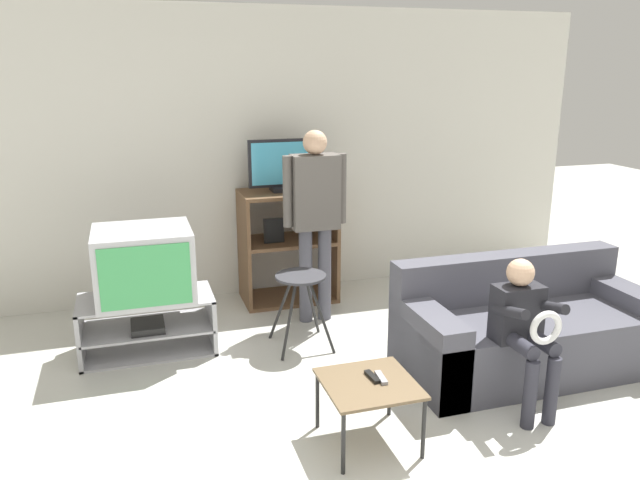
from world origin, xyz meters
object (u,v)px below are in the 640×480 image
Objects in this scene: folding_stool at (301,286)px; remote_control_white at (381,378)px; media_shelf at (288,245)px; couch at (524,331)px; person_standing_adult at (315,208)px; person_seated_child at (525,323)px; tv_stand at (148,325)px; snack_table at (369,388)px; television_main at (144,264)px; remote_control_black at (372,377)px; television_flat at (283,167)px.

folding_stool is 1.35m from remote_control_white.
remote_control_white is (-0.06, -2.35, -0.13)m from media_shelf.
person_standing_adult is at bearing 132.64° from couch.
person_standing_adult reaches higher than person_seated_child.
tv_stand is 1.91× the size of snack_table.
media_shelf is 2.35m from remote_control_white.
television_main is 1.41m from person_standing_adult.
person_seated_child is (2.18, -1.52, -0.12)m from television_main.
snack_table is (-0.14, -2.36, -0.17)m from media_shelf.
couch is (1.32, 0.53, -0.11)m from remote_control_white.
tv_stand is at bearing 145.20° from person_seated_child.
remote_control_white is (0.04, -0.02, 0.00)m from remote_control_black.
snack_table is at bearing -54.51° from television_main.
remote_control_white is (1.22, -1.59, 0.18)m from tv_stand.
media_shelf is at bearing 30.74° from television_main.
television_main is at bearing -149.26° from media_shelf.
television_main is at bearing 125.49° from snack_table.
television_flat is 2.51m from remote_control_white.
tv_stand is 1.18m from folding_stool.
television_main is 0.39× the size of couch.
media_shelf reaches higher than remote_control_black.
television_main is 1.49m from media_shelf.
media_shelf is at bearing 99.87° from person_standing_adult.
folding_stool is at bearing -12.55° from television_main.
media_shelf is 1.75× the size of folding_stool.
snack_table is 0.29× the size of couch.
tv_stand is at bearing 122.20° from remote_control_black.
remote_control_black is (1.18, -1.56, 0.18)m from tv_stand.
television_flat is at bearing 102.22° from person_standing_adult.
folding_stool is 1.64m from couch.
television_main reaches higher than folding_stool.
tv_stand is 1.59m from person_standing_adult.
couch is at bearing 21.26° from snack_table.
television_flat reaches higher than couch.
folding_stool is 1.66m from person_seated_child.
remote_control_black is at bearing -52.89° from tv_stand.
person_standing_adult is (0.25, 0.46, 0.49)m from folding_stool.
tv_stand is 1.69× the size of folding_stool.
remote_control_black is at bearing -159.55° from couch.
television_flat is 1.07× the size of folding_stool.
tv_stand is at bearing -177.08° from television_main.
person_seated_child reaches higher than couch.
remote_control_white is at bearing -158.00° from couch.
television_flat is at bearing 87.36° from snack_table.
couch is (2.54, -1.05, -0.41)m from television_main.
media_shelf is 1.02m from folding_stool.
person_seated_child is at bearing -2.68° from remote_control_black.
person_standing_adult is at bearing 61.31° from folding_stool.
snack_table is at bearing -167.59° from remote_control_white.
snack_table is 0.09m from remote_control_white.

